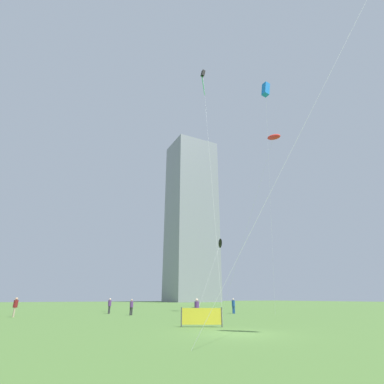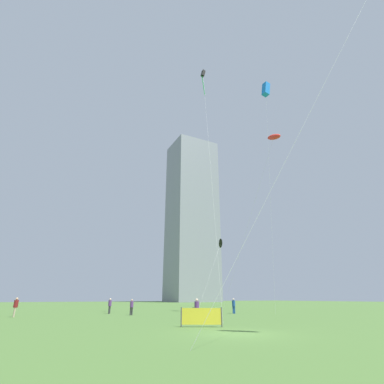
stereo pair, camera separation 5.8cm
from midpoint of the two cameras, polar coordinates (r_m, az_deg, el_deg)
ground at (r=17.38m, az=8.69°, el=-26.26°), size 280.00×280.00×0.00m
person_standing_0 at (r=35.74m, az=-31.94°, el=-18.77°), size 0.41×0.41×1.84m
person_standing_1 at (r=38.71m, az=-16.23°, el=-20.87°), size 0.39×0.39×1.76m
person_standing_2 at (r=25.95m, az=0.90°, el=-22.20°), size 0.39×0.39×1.76m
person_standing_4 at (r=34.97m, az=-12.09°, el=-21.42°), size 0.37×0.37×1.67m
person_standing_5 at (r=38.06m, az=8.26°, el=-21.46°), size 0.39×0.39×1.74m
kite_flying_1 at (r=38.78m, az=16.00°, el=10.51°), size 4.10×10.12×22.32m
kite_flying_2 at (r=58.25m, az=5.65°, el=-10.21°), size 10.24×7.93×12.94m
kite_flying_3 at (r=47.01m, az=14.51°, el=19.23°), size 1.16×2.55×32.50m
kite_flying_4 at (r=43.53m, az=2.21°, el=22.10°), size 3.85×8.13×32.45m
distant_highrise_0 at (r=140.60m, az=-0.15°, el=-5.00°), size 21.81×19.03×78.37m
event_banner at (r=20.76m, az=1.85°, el=-23.65°), size 2.39×1.45×1.23m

